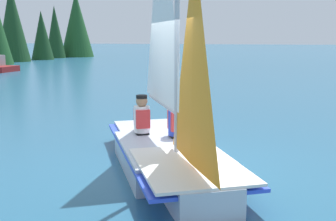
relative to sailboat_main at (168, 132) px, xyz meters
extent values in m
plane|color=#235675|center=(0.01, 0.01, -0.65)|extent=(260.00, 260.00, 0.00)
cube|color=#B2BCCC|center=(0.01, 0.01, -0.44)|extent=(2.94, 2.59, 0.42)
cube|color=#B2BCCC|center=(1.55, 0.91, -0.44)|extent=(1.33, 1.26, 0.42)
cube|color=#B2BCCC|center=(-1.52, -0.89, -0.44)|extent=(1.56, 1.66, 0.42)
cube|color=blue|center=(0.01, 0.01, -0.30)|extent=(4.63, 3.59, 0.05)
cube|color=silver|center=(1.09, 0.64, -0.21)|extent=(2.48, 2.26, 0.04)
cylinder|color=#B7B7BC|center=(0.51, 0.30, 2.09)|extent=(0.08, 0.08, 4.64)
cylinder|color=#B7B7BC|center=(-0.38, -0.22, 0.43)|extent=(1.81, 1.10, 0.07)
pyramid|color=orange|center=(1.24, 0.73, 1.32)|extent=(1.35, 0.82, 2.89)
cube|color=black|center=(-2.02, -1.18, -0.50)|extent=(0.08, 0.07, 0.29)
cube|color=black|center=(-0.60, -0.01, -0.42)|extent=(0.36, 0.35, 0.45)
cylinder|color=blue|center=(-0.60, -0.01, 0.06)|extent=(0.41, 0.41, 0.50)
cube|color=red|center=(-0.60, -0.01, 0.08)|extent=(0.42, 0.40, 0.35)
sphere|color=tan|center=(-0.60, -0.01, 0.41)|extent=(0.22, 0.22, 0.22)
cube|color=black|center=(-0.65, -0.71, -0.42)|extent=(0.36, 0.35, 0.45)
cylinder|color=white|center=(-0.65, -0.71, 0.06)|extent=(0.41, 0.41, 0.50)
cube|color=red|center=(-0.65, -0.71, 0.08)|extent=(0.42, 0.40, 0.35)
sphere|color=#A87A56|center=(-0.65, -0.71, 0.41)|extent=(0.22, 0.22, 0.22)
cylinder|color=black|center=(-0.65, -0.71, 0.49)|extent=(0.29, 0.29, 0.06)
cone|color=#1E4C23|center=(-41.23, -23.59, 1.58)|extent=(2.39, 2.39, 4.45)
cone|color=#1E4C23|center=(-37.47, -22.09, 3.04)|extent=(3.76, 3.76, 7.38)
cone|color=#193D1E|center=(-34.45, -23.10, 2.17)|extent=(2.16, 2.16, 5.63)
cone|color=#193D1E|center=(-30.73, -22.34, 1.78)|extent=(2.24, 2.24, 4.85)
cone|color=#193D1E|center=(-27.00, -22.96, 2.91)|extent=(3.00, 3.00, 7.12)
camera|label=1|loc=(6.71, 2.00, 1.59)|focal=45.00mm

